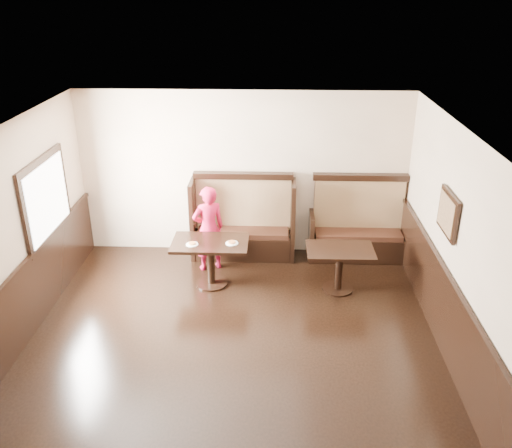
# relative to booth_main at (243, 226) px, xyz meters

# --- Properties ---
(ground) EXTENTS (7.00, 7.00, 0.00)m
(ground) POSITION_rel_booth_main_xyz_m (0.00, -3.30, -0.53)
(ground) COLOR black
(ground) RESTS_ON ground
(room_shell) EXTENTS (7.00, 7.00, 7.00)m
(room_shell) POSITION_rel_booth_main_xyz_m (-0.30, -3.01, 0.14)
(room_shell) COLOR beige
(room_shell) RESTS_ON ground
(booth_main) EXTENTS (1.75, 0.72, 1.45)m
(booth_main) POSITION_rel_booth_main_xyz_m (0.00, 0.00, 0.00)
(booth_main) COLOR black
(booth_main) RESTS_ON ground
(booth_neighbor) EXTENTS (1.65, 0.72, 1.45)m
(booth_neighbor) POSITION_rel_booth_main_xyz_m (1.95, -0.00, -0.05)
(booth_neighbor) COLOR black
(booth_neighbor) RESTS_ON ground
(table_main) EXTENTS (1.16, 0.73, 0.74)m
(table_main) POSITION_rel_booth_main_xyz_m (-0.44, -1.05, 0.04)
(table_main) COLOR black
(table_main) RESTS_ON ground
(table_neighbor) EXTENTS (1.01, 0.67, 0.70)m
(table_neighbor) POSITION_rel_booth_main_xyz_m (1.53, -1.14, -0.00)
(table_neighbor) COLOR black
(table_neighbor) RESTS_ON ground
(child) EXTENTS (0.62, 0.53, 1.44)m
(child) POSITION_rel_booth_main_xyz_m (-0.53, -0.53, 0.19)
(child) COLOR #C4143E
(child) RESTS_ON ground
(pizza_plate_left) EXTENTS (0.19, 0.19, 0.03)m
(pizza_plate_left) POSITION_rel_booth_main_xyz_m (-0.70, -1.16, 0.23)
(pizza_plate_left) COLOR white
(pizza_plate_left) RESTS_ON table_main
(pizza_plate_right) EXTENTS (0.19, 0.19, 0.04)m
(pizza_plate_right) POSITION_rel_booth_main_xyz_m (-0.11, -1.10, 0.23)
(pizza_plate_right) COLOR white
(pizza_plate_right) RESTS_ON table_main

